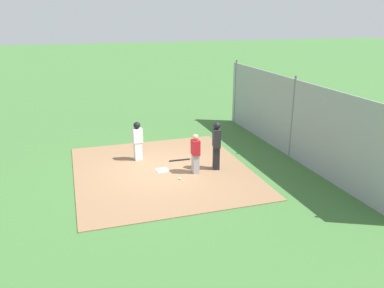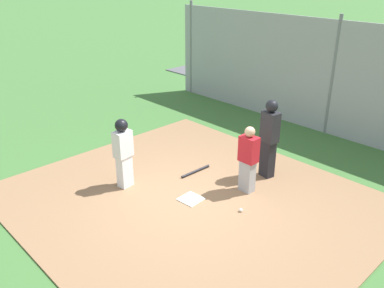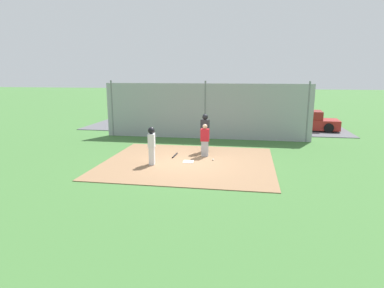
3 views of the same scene
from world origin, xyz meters
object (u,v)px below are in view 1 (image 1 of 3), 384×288
Objects in this scene: catcher at (195,153)px; baseball_bat at (180,160)px; runner at (137,139)px; baseball at (180,179)px; parked_car_blue at (322,117)px; home_plate at (162,170)px; umpire at (216,144)px.

catcher reaches higher than baseball_bat.
runner is 21.31× the size of baseball.
catcher is 0.94× the size of runner.
runner is at bearing -76.29° from parked_car_blue.
home_plate is 1.47m from catcher.
catcher is at bearing 17.85° from umpire.
catcher reaches higher than home_plate.
home_plate is 1.79m from runner.
runner is at bearing 159.75° from baseball_bat.
umpire is at bearing -172.53° from catcher.
catcher is at bearing -61.58° from parked_car_blue.
umpire is 3.24m from runner.
baseball_bat is at bearing -15.60° from baseball.
runner is 10.04m from parked_car_blue.
baseball is (-1.02, -0.40, 0.03)m from home_plate.
home_plate is at bearing -26.26° from catcher.
parked_car_blue is (2.41, -8.32, 0.55)m from baseball_bat.
home_plate is 1.10m from baseball.
umpire is 2.15× the size of baseball_bat.
home_plate is at bearing -2.24° from umpire.
runner is (1.42, 0.65, 0.88)m from home_plate.
umpire reaches higher than catcher.
parked_car_blue is (3.21, -9.23, 0.57)m from home_plate.
home_plate is 9.79m from parked_car_blue.
parked_car_blue is (4.23, -8.83, 0.55)m from baseball.
baseball_bat is (0.80, -0.91, 0.02)m from home_plate.
runner is at bearing -24.87° from umpire.
baseball_bat is 8.68m from parked_car_blue.
catcher is at bearing -116.34° from home_plate.
catcher is 8.93m from parked_car_blue.
catcher is 2.67m from runner.
umpire reaches higher than baseball.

